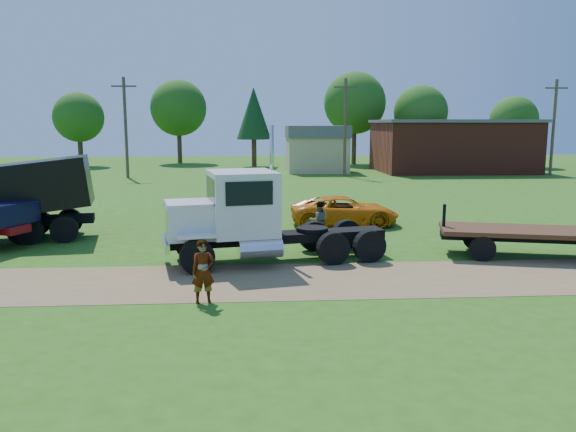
{
  "coord_description": "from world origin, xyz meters",
  "views": [
    {
      "loc": [
        -2.79,
        -17.11,
        4.9
      ],
      "look_at": [
        -1.45,
        2.85,
        1.6
      ],
      "focal_mm": 35.0,
      "sensor_mm": 36.0,
      "label": 1
    }
  ],
  "objects": [
    {
      "name": "dirt_track",
      "position": [
        0.0,
        0.0,
        0.01
      ],
      "size": [
        120.0,
        4.2,
        0.01
      ],
      "primitive_type": "cube",
      "color": "brown",
      "rests_on": "ground"
    },
    {
      "name": "orange_pickup",
      "position": [
        1.73,
        9.48,
        0.72
      ],
      "size": [
        5.19,
        2.4,
        1.44
      ],
      "primitive_type": "imported",
      "rotation": [
        0.0,
        0.0,
        1.57
      ],
      "color": "orange",
      "rests_on": "ground"
    },
    {
      "name": "ground",
      "position": [
        0.0,
        0.0,
        0.0
      ],
      "size": [
        140.0,
        140.0,
        0.0
      ],
      "primitive_type": "plane",
      "color": "#2E5212",
      "rests_on": "ground"
    },
    {
      "name": "tan_shed",
      "position": [
        4.0,
        40.0,
        2.42
      ],
      "size": [
        6.2,
        5.4,
        4.7
      ],
      "color": "tan",
      "rests_on": "ground"
    },
    {
      "name": "spectator_a",
      "position": [
        -4.12,
        -2.04,
        0.88
      ],
      "size": [
        0.72,
        0.55,
        1.76
      ],
      "primitive_type": "imported",
      "rotation": [
        0.0,
        0.0,
        0.22
      ],
      "color": "#999999",
      "rests_on": "ground"
    },
    {
      "name": "spectator_b",
      "position": [
        0.1,
        6.29,
        0.82
      ],
      "size": [
        0.85,
        0.69,
        1.65
      ],
      "primitive_type": "imported",
      "rotation": [
        0.0,
        0.0,
        3.22
      ],
      "color": "#999999",
      "rests_on": "ground"
    },
    {
      "name": "white_semi_tractor",
      "position": [
        -3.0,
        2.45,
        1.66
      ],
      "size": [
        8.22,
        4.09,
        4.85
      ],
      "rotation": [
        0.0,
        0.0,
        0.2
      ],
      "color": "black",
      "rests_on": "ground"
    },
    {
      "name": "utility_poles",
      "position": [
        6.0,
        35.0,
        4.71
      ],
      "size": [
        42.2,
        0.28,
        9.0
      ],
      "color": "#473528",
      "rests_on": "ground"
    },
    {
      "name": "tree_row",
      "position": [
        3.16,
        50.68,
        6.49
      ],
      "size": [
        55.47,
        14.48,
        11.09
      ],
      "color": "#342015",
      "rests_on": "ground"
    },
    {
      "name": "flatbed_trailer",
      "position": [
        8.0,
        2.46,
        0.81
      ],
      "size": [
        7.74,
        4.0,
        1.9
      ],
      "rotation": [
        0.0,
        0.0,
        -0.25
      ],
      "color": "#372711",
      "rests_on": "ground"
    },
    {
      "name": "brick_building",
      "position": [
        18.0,
        40.0,
        2.66
      ],
      "size": [
        15.4,
        10.4,
        5.3
      ],
      "color": "maroon",
      "rests_on": "ground"
    }
  ]
}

